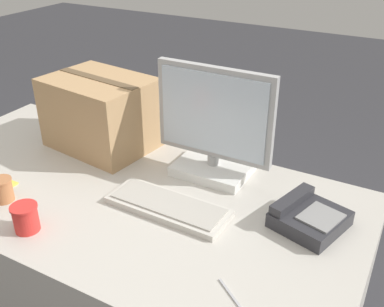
# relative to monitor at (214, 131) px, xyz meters

# --- Properties ---
(office_desk) EXTENTS (1.80, 0.90, 0.75)m
(office_desk) POSITION_rel_monitor_xyz_m (-0.26, -0.28, -0.56)
(office_desk) COLOR beige
(office_desk) RESTS_ON ground_plane
(monitor) EXTENTS (0.46, 0.22, 0.43)m
(monitor) POSITION_rel_monitor_xyz_m (0.00, 0.00, 0.00)
(monitor) COLOR white
(monitor) RESTS_ON office_desk
(keyboard) EXTENTS (0.43, 0.17, 0.03)m
(keyboard) POSITION_rel_monitor_xyz_m (-0.02, -0.29, -0.17)
(keyboard) COLOR beige
(keyboard) RESTS_ON office_desk
(desk_phone) EXTENTS (0.25, 0.26, 0.08)m
(desk_phone) POSITION_rel_monitor_xyz_m (0.42, -0.15, -0.15)
(desk_phone) COLOR #2D2D33
(desk_phone) RESTS_ON office_desk
(paper_cup_left) EXTENTS (0.08, 0.08, 0.09)m
(paper_cup_left) POSITION_rel_monitor_xyz_m (-0.56, -0.53, -0.14)
(paper_cup_left) COLOR #BC7547
(paper_cup_left) RESTS_ON office_desk
(paper_cup_right) EXTENTS (0.09, 0.09, 0.09)m
(paper_cup_right) POSITION_rel_monitor_xyz_m (-0.36, -0.61, -0.13)
(paper_cup_right) COLOR red
(paper_cup_right) RESTS_ON office_desk
(spoon) EXTENTS (0.14, 0.11, 0.00)m
(spoon) POSITION_rel_monitor_xyz_m (0.36, -0.57, -0.18)
(spoon) COLOR #B2B2B7
(spoon) RESTS_ON office_desk
(cardboard_box) EXTENTS (0.46, 0.37, 0.30)m
(cardboard_box) POSITION_rel_monitor_xyz_m (-0.52, -0.02, -0.03)
(cardboard_box) COLOR tan
(cardboard_box) RESTS_ON office_desk
(sticky_note_pad) EXTENTS (0.07, 0.07, 0.01)m
(sticky_note_pad) POSITION_rel_monitor_xyz_m (-0.64, -0.46, -0.18)
(sticky_note_pad) COLOR #E5DB4C
(sticky_note_pad) RESTS_ON office_desk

